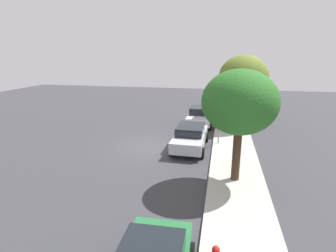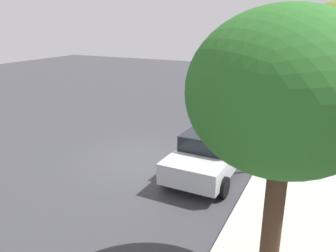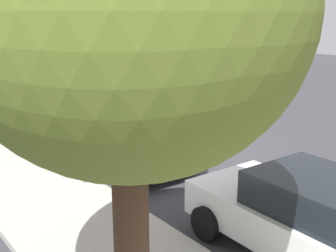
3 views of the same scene
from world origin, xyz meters
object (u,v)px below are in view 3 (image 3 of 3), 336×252
object	(u,v)px
parked_car_silver	(127,136)
street_tree_near_corner	(130,15)
stop_sign	(81,114)
parked_car_white	(308,216)

from	to	relation	value
parked_car_silver	street_tree_near_corner	xyz separation A→B (m)	(-5.56, 3.34, 3.20)
stop_sign	parked_car_white	bearing A→B (deg)	-161.71
stop_sign	parked_car_white	size ratio (longest dim) A/B	0.65
parked_car_silver	parked_car_white	world-z (taller)	parked_car_white
stop_sign	street_tree_near_corner	xyz separation A→B (m)	(-4.67, 1.61, 2.17)
parked_car_white	street_tree_near_corner	size ratio (longest dim) A/B	0.70
stop_sign	street_tree_near_corner	world-z (taller)	street_tree_near_corner
stop_sign	parked_car_silver	distance (m)	2.21
parked_car_white	street_tree_near_corner	xyz separation A→B (m)	(0.21, 3.22, 3.19)
parked_car_silver	parked_car_white	bearing A→B (deg)	178.80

